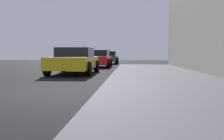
# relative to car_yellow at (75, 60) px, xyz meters

# --- Properties ---
(ground_plane) EXTENTS (80.00, 80.00, 0.00)m
(ground_plane) POSITION_rel_car_yellow_xyz_m (-0.05, -7.20, -0.65)
(ground_plane) COLOR black
(sidewalk) EXTENTS (4.00, 32.00, 0.15)m
(sidewalk) POSITION_rel_car_yellow_xyz_m (3.95, -7.20, -0.57)
(sidewalk) COLOR #5B5B60
(sidewalk) RESTS_ON ground_plane
(car_yellow) EXTENTS (2.03, 4.54, 1.27)m
(car_yellow) POSITION_rel_car_yellow_xyz_m (0.00, 0.00, 0.00)
(car_yellow) COLOR yellow
(car_yellow) RESTS_ON ground_plane
(car_red) EXTENTS (2.03, 4.30, 1.27)m
(car_red) POSITION_rel_car_yellow_xyz_m (0.28, 7.08, -0.00)
(car_red) COLOR red
(car_red) RESTS_ON ground_plane
(car_green) EXTENTS (2.02, 4.60, 1.43)m
(car_green) POSITION_rel_car_yellow_xyz_m (0.51, 14.35, 0.00)
(car_green) COLOR #196638
(car_green) RESTS_ON ground_plane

